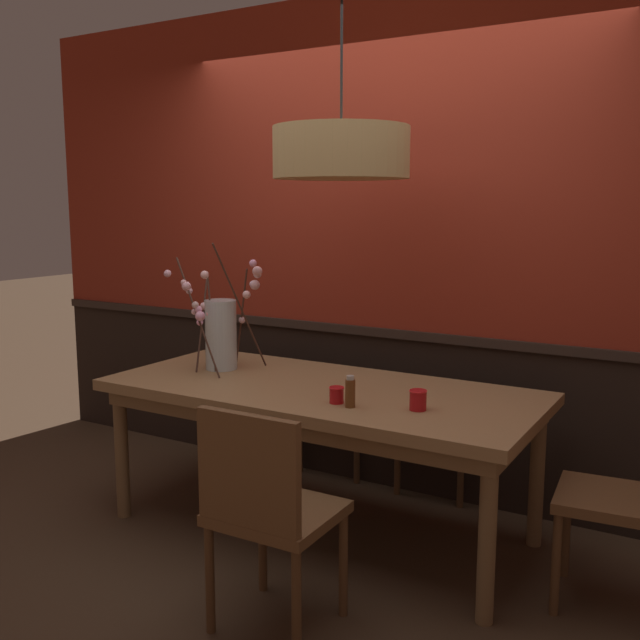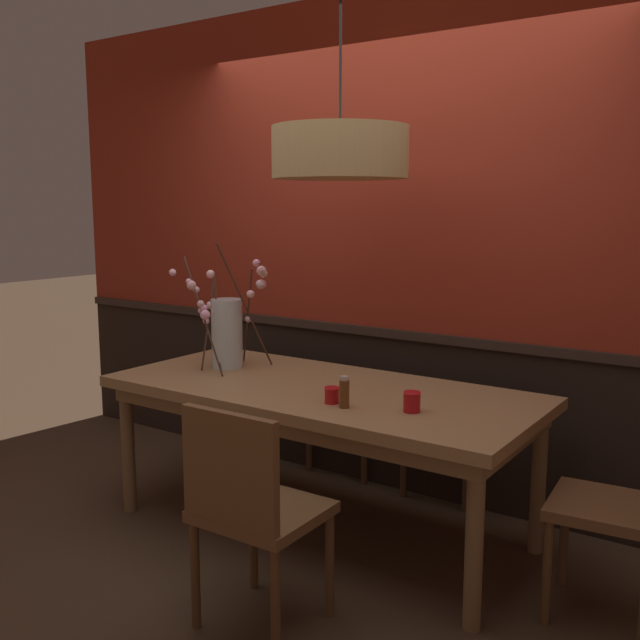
{
  "view_description": "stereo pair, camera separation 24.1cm",
  "coord_description": "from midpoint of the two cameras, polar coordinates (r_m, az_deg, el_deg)",
  "views": [
    {
      "loc": [
        1.75,
        -2.97,
        1.63
      ],
      "look_at": [
        0.0,
        0.0,
        1.07
      ],
      "focal_mm": 40.65,
      "sensor_mm": 36.0,
      "label": 1
    },
    {
      "loc": [
        1.95,
        -2.84,
        1.63
      ],
      "look_at": [
        0.0,
        0.0,
        1.07
      ],
      "focal_mm": 40.65,
      "sensor_mm": 36.0,
      "label": 2
    }
  ],
  "objects": [
    {
      "name": "ground_plane",
      "position": [
        3.81,
        1.88,
        -16.17
      ],
      "size": [
        24.0,
        24.0,
        0.0
      ],
      "primitive_type": "plane",
      "color": "#422D1E"
    },
    {
      "name": "back_wall",
      "position": [
        4.11,
        7.68,
        5.55
      ],
      "size": [
        5.06,
        0.14,
        2.78
      ],
      "color": "black",
      "rests_on": "ground"
    },
    {
      "name": "dining_table",
      "position": [
        3.58,
        1.94,
        -6.51
      ],
      "size": [
        2.13,
        0.95,
        0.75
      ],
      "color": "#997047",
      "rests_on": "ground"
    },
    {
      "name": "chair_near_side_right",
      "position": [
        2.8,
        -2.96,
        -14.31
      ],
      "size": [
        0.45,
        0.42,
        0.9
      ],
      "color": "brown",
      "rests_on": "ground"
    },
    {
      "name": "chair_far_side_right",
      "position": [
        4.23,
        12.11,
        -6.59
      ],
      "size": [
        0.44,
        0.43,
        0.88
      ],
      "color": "brown",
      "rests_on": "ground"
    },
    {
      "name": "chair_head_east_end",
      "position": [
        3.15,
        24.97,
        -12.67
      ],
      "size": [
        0.45,
        0.44,
        0.89
      ],
      "color": "brown",
      "rests_on": "ground"
    },
    {
      "name": "chair_far_side_left",
      "position": [
        4.53,
        4.59,
        -5.2
      ],
      "size": [
        0.46,
        0.44,
        0.89
      ],
      "color": "brown",
      "rests_on": "ground"
    },
    {
      "name": "vase_with_blossoms",
      "position": [
        3.93,
        -5.61,
        -0.97
      ],
      "size": [
        0.5,
        0.49,
        0.69
      ],
      "color": "silver",
      "rests_on": "dining_table"
    },
    {
      "name": "candle_holder_nearer_center",
      "position": [
        3.16,
        9.43,
        -6.38
      ],
      "size": [
        0.08,
        0.08,
        0.09
      ],
      "color": "red",
      "rests_on": "dining_table"
    },
    {
      "name": "candle_holder_nearer_edge",
      "position": [
        3.25,
        3.07,
        -5.93
      ],
      "size": [
        0.07,
        0.07,
        0.07
      ],
      "color": "red",
      "rests_on": "dining_table"
    },
    {
      "name": "condiment_bottle",
      "position": [
        3.18,
        4.11,
        -5.75
      ],
      "size": [
        0.05,
        0.05,
        0.14
      ],
      "color": "brown",
      "rests_on": "dining_table"
    },
    {
      "name": "pendant_lamp",
      "position": [
        3.38,
        3.68,
        13.01
      ],
      "size": [
        0.63,
        0.63,
        1.03
      ],
      "color": "tan"
    }
  ]
}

